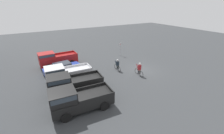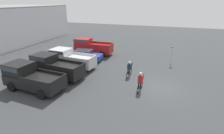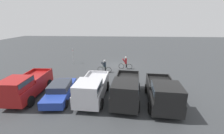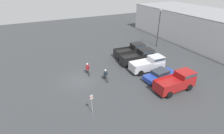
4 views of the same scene
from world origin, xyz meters
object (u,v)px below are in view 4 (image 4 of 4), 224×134
Objects in this scene: pickup_truck_2 at (149,64)px; cyclist_1 at (88,69)px; lamppost at (159,26)px; cyclist_0 at (106,75)px; pickup_truck_0 at (132,50)px; fire_lane_sign at (92,102)px; pickup_truck_3 at (177,81)px; pickup_truck_1 at (139,56)px; sedan_0 at (160,75)px.

pickup_truck_2 is 9.07m from cyclist_1.
lamppost is at bearing 135.09° from pickup_truck_2.
lamppost reaches higher than cyclist_0.
cyclist_1 is at bearing -73.65° from pickup_truck_0.
cyclist_0 is at bearing 143.80° from fire_lane_sign.
cyclist_1 is at bearing -134.74° from pickup_truck_3.
lamppost is at bearing 122.74° from pickup_truck_1.
sedan_0 is 10.87m from fire_lane_sign.
lamppost is (-13.20, 7.61, 3.06)m from pickup_truck_3.
pickup_truck_1 is at bearing -57.26° from lamppost.
fire_lane_sign is (5.05, -10.86, 0.31)m from pickup_truck_2.
cyclist_0 is 3.12m from cyclist_1.
pickup_truck_3 is 12.08m from cyclist_1.
cyclist_1 is (-2.69, -1.59, 0.05)m from cyclist_0.
fire_lane_sign is at bearing -54.36° from pickup_truck_1.
pickup_truck_3 is 15.54m from lamppost.
fire_lane_sign reaches higher than sedan_0.
pickup_truck_1 is 5.59m from sedan_0.
pickup_truck_1 is 7.50m from cyclist_0.
fire_lane_sign reaches higher than pickup_truck_2.
pickup_truck_1 is 1.06× the size of pickup_truck_2.
cyclist_0 is 0.97× the size of cyclist_1.
pickup_truck_0 is 9.45m from cyclist_1.
cyclist_1 is (-2.93, -8.58, -0.23)m from pickup_truck_2.
pickup_truck_1 is at bearing 109.81° from cyclist_0.
pickup_truck_3 is at bearing 50.22° from cyclist_0.
pickup_truck_2 is at bearing -1.29° from pickup_truck_1.
cyclist_1 reaches higher than cyclist_0.
pickup_truck_1 is (2.81, -0.42, 0.01)m from pickup_truck_0.
pickup_truck_2 reaches higher than cyclist_0.
sedan_0 is at bearing -5.17° from pickup_truck_2.
pickup_truck_1 reaches higher than sedan_0.
fire_lane_sign is (7.98, -2.28, 0.54)m from cyclist_1.
cyclist_1 is (-8.50, -8.57, -0.28)m from pickup_truck_3.
cyclist_0 is (2.54, -7.05, -0.33)m from pickup_truck_1.
pickup_truck_0 reaches higher than pickup_truck_3.
pickup_truck_3 is at bearing -0.03° from pickup_truck_2.
pickup_truck_3 is 2.27× the size of fire_lane_sign.
cyclist_1 is (-5.71, -8.33, 0.19)m from sedan_0.
cyclist_1 is 0.25× the size of lamppost.
fire_lane_sign is at bearing -65.04° from pickup_truck_2.
cyclist_1 is at bearing -90.99° from pickup_truck_1.
lamppost is (-4.70, 16.18, 3.34)m from cyclist_1.
sedan_0 is at bearing -5.03° from pickup_truck_0.
lamppost is at bearing 150.04° from pickup_truck_3.
cyclist_0 is at bearing 30.69° from cyclist_1.
lamppost reaches higher than pickup_truck_3.
pickup_truck_0 is 2.84m from pickup_truck_1.
pickup_truck_0 is at bearing 106.35° from cyclist_1.
sedan_0 is (8.36, -0.74, -0.45)m from pickup_truck_0.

